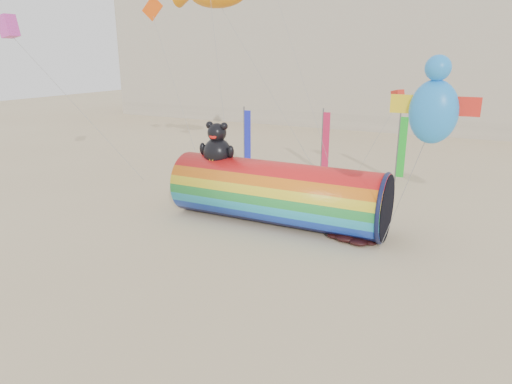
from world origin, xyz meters
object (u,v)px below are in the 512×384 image
at_px(hotel_building, 316,47).
at_px(kite_handler, 334,218).
at_px(windsock_assembly, 277,191).
at_px(fabric_bundle, 350,238).

bearing_deg(hotel_building, kite_handler, -69.16).
bearing_deg(kite_handler, windsock_assembly, -39.34).
bearing_deg(fabric_bundle, hotel_building, 111.77).
relative_size(hotel_building, windsock_assembly, 4.96).
bearing_deg(hotel_building, fabric_bundle, -68.23).
height_order(windsock_assembly, kite_handler, windsock_assembly).
bearing_deg(fabric_bundle, windsock_assembly, 169.10).
bearing_deg(windsock_assembly, fabric_bundle, -10.90).
distance_m(windsock_assembly, kite_handler, 3.51).
xyz_separation_m(hotel_building, windsock_assembly, (12.70, -42.22, -8.45)).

